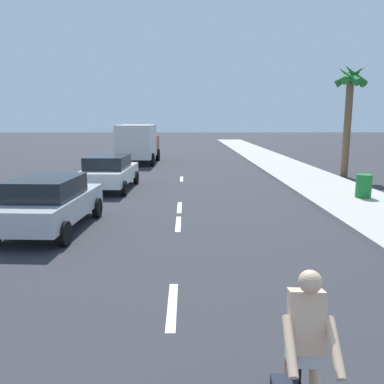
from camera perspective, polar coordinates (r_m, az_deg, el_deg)
name	(u,v)px	position (r m, az deg, el deg)	size (l,w,h in m)	color
ground_plane	(181,187)	(18.92, -1.60, 0.80)	(160.00, 160.00, 0.00)	#2D2D33
sidewalk_strip	(309,179)	(21.89, 16.60, 1.87)	(3.60, 80.00, 0.14)	#B2ADA3
lane_stripe_2	(172,305)	(7.11, -2.89, -16.10)	(0.16, 1.80, 0.01)	white
lane_stripe_3	(178,224)	(12.21, -2.00, -4.62)	(0.16, 1.80, 0.01)	white
lane_stripe_4	(179,207)	(14.43, -1.83, -2.25)	(0.16, 1.80, 0.01)	white
lane_stripe_5	(182,179)	(21.33, -1.52, 1.91)	(0.16, 1.80, 0.01)	white
cyclist	(301,371)	(4.24, 15.57, -23.70)	(0.63, 1.71, 1.82)	black
parked_car_silver	(50,202)	(12.09, -19.91, -1.33)	(2.23, 4.50, 1.57)	#B7BABF
parked_car_white	(109,171)	(18.43, -11.93, 2.96)	(2.26, 4.67, 1.57)	white
delivery_truck	(138,143)	(29.21, -7.78, 7.10)	(2.81, 6.30, 2.80)	maroon
palm_tree_far	(350,93)	(23.47, 21.90, 13.16)	(1.78, 1.86, 6.21)	brown
trash_bin_far	(364,186)	(16.92, 23.63, 0.81)	(0.60, 0.60, 0.92)	#19722D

